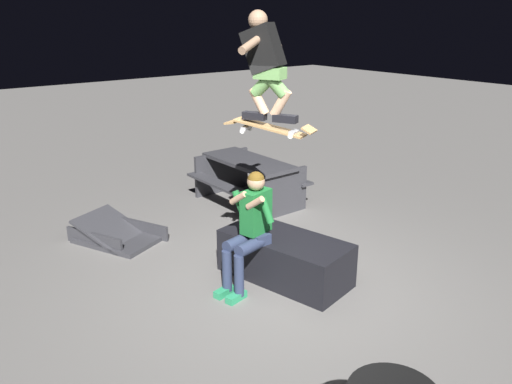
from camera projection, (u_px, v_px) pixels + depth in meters
name	position (u px, v px, depth m)	size (l,w,h in m)	color
ground_plane	(282.00, 286.00, 5.99)	(40.00, 40.00, 0.00)	slate
ledge_box_main	(285.00, 258.00, 6.10)	(1.54, 0.71, 0.53)	black
person_sitting_on_ledge	(250.00, 225.00, 5.75)	(0.59, 0.78, 1.36)	#2D3856
skateboard	(270.00, 128.00, 5.51)	(1.01, 0.62, 0.15)	#AD8451
skater_airborne	(265.00, 61.00, 5.31)	(0.62, 0.83, 1.12)	black
kicker_ramp	(118.00, 236.00, 7.17)	(1.29, 1.11, 0.44)	#38383D
picnic_table_back	(249.00, 174.00, 8.49)	(1.71, 1.35, 0.75)	#38383D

